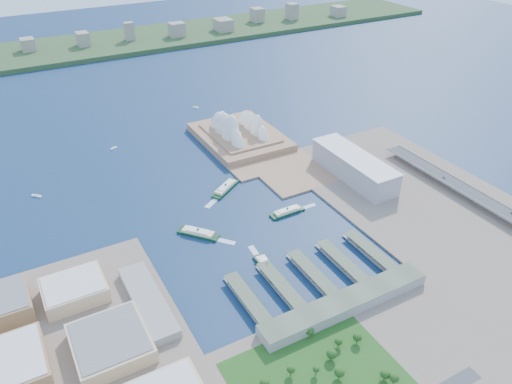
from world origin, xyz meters
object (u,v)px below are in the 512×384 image
ferry_b (226,187)px  car_c (444,178)px  ferry_c (267,266)px  ferry_d (287,211)px  car_b (512,213)px  toaster_building (354,167)px  opera_house (240,124)px  ferry_a (198,232)px

ferry_b → car_c: size_ratio=12.18×
ferry_b → ferry_c: 186.39m
ferry_d → car_b: size_ratio=11.70×
ferry_c → toaster_building: bearing=-146.4°
toaster_building → ferry_c: toaster_building is taller
opera_house → ferry_c: (-129.74, -319.41, -26.99)m
car_c → ferry_a: bearing=-10.0°
opera_house → car_b: size_ratio=42.01×
toaster_building → ferry_d: toaster_building is taller
ferry_a → ferry_b: bearing=5.3°
opera_house → ferry_a: opera_house is taller
ferry_d → car_c: (238.41, -51.08, 10.79)m
car_b → car_c: size_ratio=0.91×
ferry_a → ferry_c: (43.58, -100.74, -0.19)m
ferry_a → opera_house: bearing=10.7°
toaster_building → ferry_b: (-184.40, 63.61, -15.08)m
car_b → ferry_c: bearing=-12.7°
toaster_building → ferry_b: bearing=161.0°
ferry_b → car_c: (285.40, -146.80, 10.11)m
car_c → toaster_building: bearing=-39.5°
ferry_a → car_c: 370.13m
toaster_building → ferry_a: 264.42m
opera_house → toaster_building: (90.00, -200.00, -11.50)m
car_b → toaster_building: bearing=-60.6°
car_c → ferry_c: bearing=6.4°
ferry_a → car_b: (372.31, -175.10, 10.35)m
ferry_a → ferry_d: bearing=-47.0°
opera_house → ferry_b: opera_house is taller
car_b → ferry_a: bearing=-25.2°
ferry_c → ferry_d: size_ratio=1.06×
opera_house → ferry_a: (-173.31, -218.67, -26.80)m
ferry_b → car_b: size_ratio=13.38×
ferry_a → car_c: (364.31, -64.53, 10.33)m
opera_house → ferry_d: size_ratio=3.59×
ferry_b → ferry_d: size_ratio=1.14×
toaster_building → car_c: bearing=-39.5°
ferry_c → car_b: size_ratio=12.36×
toaster_building → ferry_b: 195.64m
toaster_building → car_c: 130.95m
ferry_c → ferry_d: (82.33, 87.29, -0.27)m
ferry_b → ferry_c: bearing=-44.8°
car_b → ferry_d: bearing=-33.3°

